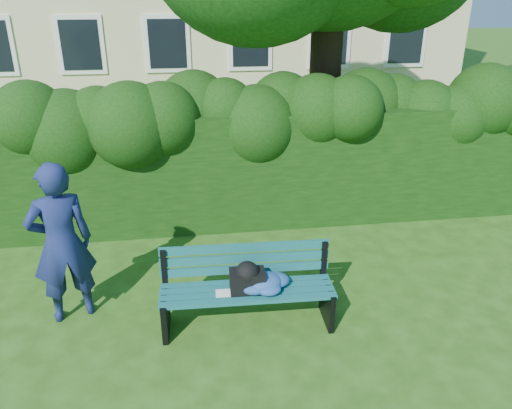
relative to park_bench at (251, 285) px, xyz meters
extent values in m
plane|color=#294E13|center=(0.22, 0.56, -0.50)|extent=(80.00, 80.00, 0.00)
cube|color=white|center=(-3.38, 10.54, 1.50)|extent=(1.30, 0.08, 1.60)
cube|color=black|center=(-3.38, 10.50, 1.50)|extent=(1.05, 0.04, 1.35)
cube|color=white|center=(-0.98, 10.54, 1.50)|extent=(1.30, 0.08, 1.60)
cube|color=black|center=(-0.98, 10.50, 1.50)|extent=(1.05, 0.04, 1.35)
cube|color=white|center=(1.42, 10.54, 1.50)|extent=(1.30, 0.08, 1.60)
cube|color=black|center=(1.42, 10.50, 1.50)|extent=(1.05, 0.04, 1.35)
cube|color=white|center=(3.82, 10.54, 1.50)|extent=(1.30, 0.08, 1.60)
cube|color=black|center=(3.82, 10.50, 1.50)|extent=(1.05, 0.04, 1.35)
cube|color=white|center=(6.22, 10.54, 1.50)|extent=(1.30, 0.08, 1.60)
cube|color=black|center=(6.22, 10.50, 1.50)|extent=(1.05, 0.04, 1.35)
cube|color=black|center=(0.22, 2.76, 0.40)|extent=(10.00, 1.00, 1.80)
cylinder|color=black|center=(1.73, 3.57, 1.76)|extent=(0.52, 0.52, 4.52)
cube|color=#104D53|center=(-0.05, -0.22, -0.05)|extent=(1.90, 0.17, 0.04)
cube|color=#104D53|center=(-0.05, -0.10, -0.05)|extent=(1.90, 0.17, 0.04)
cube|color=#104D53|center=(-0.04, 0.02, -0.05)|extent=(1.90, 0.17, 0.04)
cube|color=#104D53|center=(-0.04, 0.14, -0.05)|extent=(1.90, 0.17, 0.04)
cube|color=#104D53|center=(-0.04, 0.22, 0.08)|extent=(1.90, 0.10, 0.10)
cube|color=#104D53|center=(-0.04, 0.23, 0.21)|extent=(1.90, 0.10, 0.10)
cube|color=#104D53|center=(-0.03, 0.24, 0.34)|extent=(1.90, 0.10, 0.10)
cube|color=black|center=(-0.94, -0.01, -0.28)|extent=(0.08, 0.50, 0.44)
cube|color=black|center=(-0.94, 0.25, 0.15)|extent=(0.06, 0.06, 0.45)
cube|color=black|center=(-0.95, -0.06, -0.06)|extent=(0.08, 0.42, 0.05)
cube|color=black|center=(0.85, -0.07, -0.28)|extent=(0.08, 0.50, 0.44)
cube|color=black|center=(0.86, 0.19, 0.15)|extent=(0.06, 0.06, 0.45)
cube|color=black|center=(0.85, -0.12, -0.06)|extent=(0.08, 0.42, 0.05)
cube|color=white|center=(-0.30, -0.08, -0.02)|extent=(0.18, 0.14, 0.02)
cube|color=black|center=(-0.04, -0.04, 0.09)|extent=(0.39, 0.26, 0.23)
imported|color=navy|center=(-2.02, 0.45, 0.44)|extent=(0.80, 0.66, 1.87)
camera|label=1|loc=(-0.62, -4.61, 3.00)|focal=35.00mm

